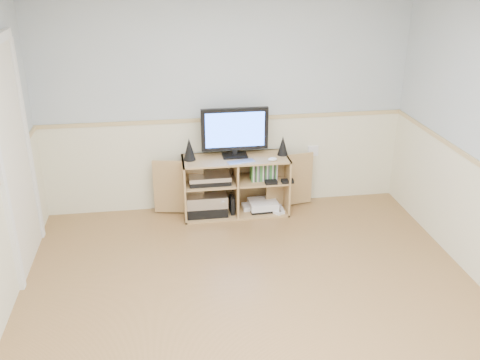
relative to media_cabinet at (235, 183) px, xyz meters
name	(u,v)px	position (x,y,z in m)	size (l,w,h in m)	color
room	(254,178)	(-0.13, -1.93, 0.88)	(4.04, 4.54, 2.54)	#B1804E
media_cabinet	(235,183)	(0.00, 0.00, 0.00)	(1.79, 0.43, 0.65)	tan
monitor	(235,131)	(0.00, 0.00, 0.61)	(0.72, 0.18, 0.54)	black
speaker_left	(189,149)	(-0.49, -0.03, 0.44)	(0.13, 0.13, 0.24)	black
speaker_right	(283,146)	(0.52, -0.03, 0.42)	(0.12, 0.12, 0.21)	black
keyboard	(241,162)	(0.04, -0.19, 0.32)	(0.29, 0.11, 0.01)	silver
mouse	(273,159)	(0.38, -0.19, 0.34)	(0.10, 0.06, 0.04)	white
av_components	(208,196)	(-0.31, -0.05, -0.11)	(0.52, 0.33, 0.47)	black
game_consoles	(262,205)	(0.30, -0.07, -0.26)	(0.45, 0.30, 0.11)	white
game_cases	(264,171)	(0.31, -0.07, 0.15)	(0.28, 0.14, 0.19)	#3F8C3F
wall_outlet	(313,151)	(0.92, 0.17, 0.27)	(0.12, 0.03, 0.12)	white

